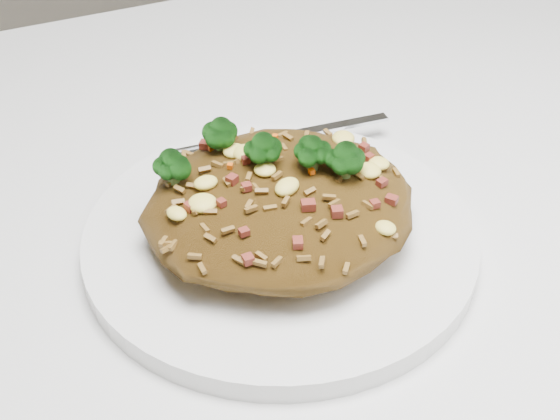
% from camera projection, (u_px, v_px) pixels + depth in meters
% --- Properties ---
extents(dining_table, '(1.20, 0.80, 0.75)m').
position_uv_depth(dining_table, '(417.00, 316.00, 0.56)').
color(dining_table, silver).
rests_on(dining_table, ground).
extents(plate, '(0.24, 0.24, 0.01)m').
position_uv_depth(plate, '(280.00, 238.00, 0.48)').
color(plate, white).
rests_on(plate, dining_table).
extents(fried_rice, '(0.16, 0.15, 0.06)m').
position_uv_depth(fried_rice, '(279.00, 193.00, 0.46)').
color(fried_rice, brown).
rests_on(fried_rice, plate).
extents(fork, '(0.16, 0.03, 0.00)m').
position_uv_depth(fork, '(293.00, 135.00, 0.55)').
color(fork, silver).
rests_on(fork, plate).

